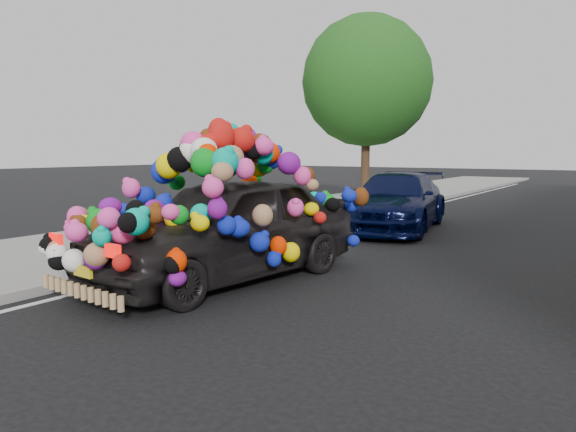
% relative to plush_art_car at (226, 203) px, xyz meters
% --- Properties ---
extents(ground, '(100.00, 100.00, 0.00)m').
position_rel_plush_art_car_xyz_m(ground, '(0.89, 1.24, -1.09)').
color(ground, black).
rests_on(ground, ground).
extents(sidewalk, '(4.00, 60.00, 0.12)m').
position_rel_plush_art_car_xyz_m(sidewalk, '(-3.41, 1.24, -1.03)').
color(sidewalk, gray).
rests_on(sidewalk, ground).
extents(kerb, '(0.15, 60.00, 0.13)m').
position_rel_plush_art_car_xyz_m(kerb, '(-1.46, 1.24, -1.02)').
color(kerb, gray).
rests_on(kerb, ground).
extents(tree_near_sidewalk, '(4.20, 4.20, 6.13)m').
position_rel_plush_art_car_xyz_m(tree_near_sidewalk, '(-2.91, 10.74, 2.94)').
color(tree_near_sidewalk, '#332114').
rests_on(tree_near_sidewalk, ground).
extents(plush_art_car, '(2.66, 4.75, 2.12)m').
position_rel_plush_art_car_xyz_m(plush_art_car, '(0.00, 0.00, 0.00)').
color(plush_art_car, black).
rests_on(plush_art_car, ground).
extents(navy_sedan, '(2.57, 4.72, 1.30)m').
position_rel_plush_art_car_xyz_m(navy_sedan, '(0.06, 6.08, -0.44)').
color(navy_sedan, black).
rests_on(navy_sedan, ground).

